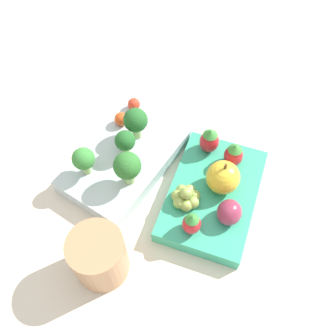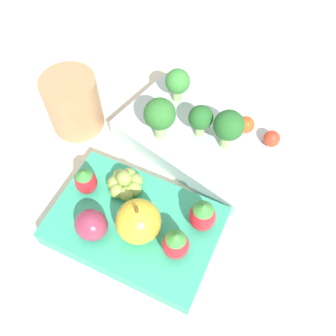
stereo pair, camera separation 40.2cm
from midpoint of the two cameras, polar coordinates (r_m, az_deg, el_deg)
The scene contains 16 objects.
ground_plane at distance 0.48m, azimuth -13.95°, elevation -14.29°, with size 4.00×4.00×0.00m, color beige.
bento_box_savoury at distance 0.50m, azimuth -21.86°, elevation -10.96°, with size 0.21×0.15×0.03m.
bento_box_fruit at distance 0.45m, azimuth -7.04°, elevation -19.10°, with size 0.19×0.14×0.03m.
broccoli_floret_0 at distance 0.46m, azimuth -23.16°, elevation -8.66°, with size 0.03×0.03×0.05m.
broccoli_floret_1 at distance 0.44m, azimuth -24.07°, elevation -14.09°, with size 0.04×0.04×0.06m.
broccoli_floret_2 at distance 0.47m, azimuth -20.94°, elevation -4.76°, with size 0.04×0.04×0.06m.
broccoli_floret_3 at distance 0.48m, azimuth -30.45°, elevation -11.70°, with size 0.03×0.03×0.05m.
cherry_tomato_0 at distance 0.51m, azimuth -22.28°, elevation -3.51°, with size 0.02×0.02×0.02m.
cherry_tomato_1 at distance 0.51m, azimuth -19.65°, elevation -0.53°, with size 0.02×0.02×0.02m.
apple at distance 0.42m, azimuth -6.04°, elevation -17.13°, with size 0.05×0.05×0.06m.
strawberry_0 at distance 0.44m, azimuth -7.34°, elevation -8.75°, with size 0.03×0.03×0.04m.
strawberry_1 at distance 0.43m, azimuth -3.01°, elevation -11.93°, with size 0.03×0.03×0.04m.
strawberry_2 at distance 0.42m, azimuth -13.35°, elevation -25.67°, with size 0.03×0.03×0.04m.
plum at distance 0.41m, azimuth -5.42°, elevation -23.90°, with size 0.04×0.03×0.03m.
grape_cluster at distance 0.43m, azimuth -13.22°, elevation -20.12°, with size 0.04×0.04×0.03m.
drinking_cup at distance 0.46m, azimuth -30.54°, elevation -28.67°, with size 0.07×0.07×0.08m.
Camera 1 is at (-0.27, -0.12, 0.49)m, focal length 40.00 mm.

